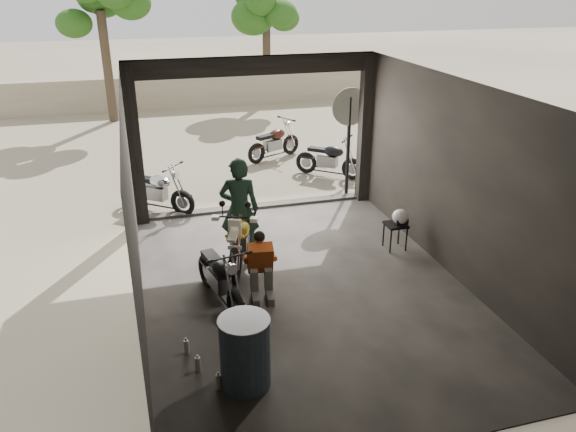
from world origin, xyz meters
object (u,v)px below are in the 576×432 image
left_bike (220,274)px  outside_bike_c (329,156)px  main_bike (242,235)px  stool (396,227)px  outside_bike_b (274,140)px  outside_bike_a (156,187)px  rider (239,210)px  mechanic (261,268)px  helmet (400,217)px  oil_drum (245,354)px  sign_post (349,124)px

left_bike → outside_bike_c: 6.24m
main_bike → stool: size_ratio=3.29×
left_bike → outside_bike_b: size_ratio=0.97×
left_bike → outside_bike_a: outside_bike_a is taller
outside_bike_a → rider: rider is taller
rider → outside_bike_b: bearing=-95.5°
outside_bike_c → rider: 4.77m
outside_bike_a → mechanic: outside_bike_a is taller
outside_bike_b → helmet: bearing=160.5°
outside_bike_b → mechanic: (-1.96, -6.88, -0.02)m
rider → stool: 2.84m
stool → helmet: 0.22m
stool → oil_drum: (-3.37, -2.91, 0.03)m
stool → rider: bearing=171.1°
rider → outside_bike_c: bearing=-113.9°
left_bike → rider: size_ratio=0.82×
outside_bike_c → sign_post: size_ratio=0.63×
oil_drum → helmet: bearing=40.1°
outside_bike_a → stool: outside_bike_a is taller
left_bike → outside_bike_a: size_ratio=0.96×
mechanic → outside_bike_a: bearing=115.6°
main_bike → rider: rider is taller
rider → sign_post: 3.77m
outside_bike_b → outside_bike_c: size_ratio=1.02×
outside_bike_a → helmet: 5.11m
main_bike → stool: main_bike is taller
outside_bike_b → mechanic: 7.15m
oil_drum → main_bike: bearing=79.3°
outside_bike_b → mechanic: size_ratio=1.54×
outside_bike_c → sign_post: 1.82m
stool → sign_post: sign_post is taller
outside_bike_a → mechanic: bearing=-123.0°
outside_bike_a → oil_drum: 5.97m
main_bike → outside_bike_b: size_ratio=1.08×
left_bike → main_bike: bearing=51.5°
left_bike → outside_bike_c: bearing=43.0°
rider → main_bike: bearing=101.5°
outside_bike_a → rider: 2.92m
left_bike → helmet: left_bike is taller
left_bike → mechanic: left_bike is taller
outside_bike_c → helmet: size_ratio=5.03×
helmet → mechanic: bearing=-157.5°
mechanic → sign_post: 4.80m
outside_bike_a → outside_bike_b: bearing=-10.1°
outside_bike_b → rider: (-2.01, -5.49, 0.40)m
main_bike → mechanic: bearing=-64.5°
rider → helmet: size_ratio=6.05×
mechanic → sign_post: bearing=59.6°
outside_bike_b → rider: size_ratio=0.85×
main_bike → outside_bike_a: main_bike is taller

